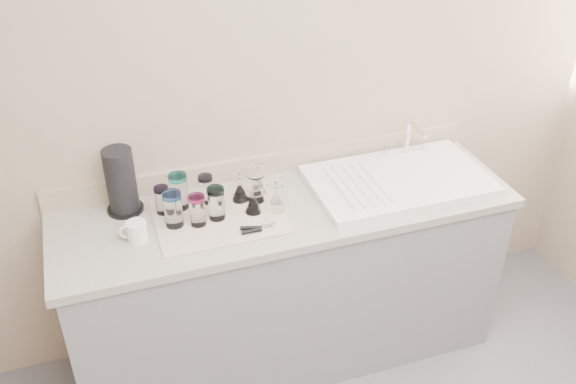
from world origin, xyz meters
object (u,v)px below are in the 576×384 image
object	(u,v)px
tumbler_lavender	(216,203)
can_opener	(258,229)
paper_towel_roll	(121,182)
tumbler_purple	(206,189)
goblet_back_right	(258,184)
tumbler_magenta	(173,209)
tumbler_blue	(197,210)
tumbler_teal	(162,200)
goblet_extra	(256,191)
sink_unit	(399,180)
goblet_front_right	(276,200)
goblet_back_left	(240,191)
white_mug	(136,231)
goblet_front_left	(253,203)
tumbler_cyan	(179,191)

from	to	relation	value
tumbler_lavender	can_opener	distance (m)	0.21
paper_towel_roll	tumbler_purple	bearing A→B (deg)	-9.83
goblet_back_right	paper_towel_roll	world-z (taller)	paper_towel_roll
tumbler_magenta	tumbler_blue	distance (m)	0.10
tumbler_teal	goblet_extra	bearing A→B (deg)	-5.41
sink_unit	tumbler_teal	distance (m)	1.09
goblet_front_right	tumbler_lavender	bearing A→B (deg)	175.35
tumbler_teal	tumbler_blue	distance (m)	0.18
sink_unit	can_opener	bearing A→B (deg)	-167.85
goblet_back_left	white_mug	size ratio (longest dim) A/B	1.09
goblet_back_right	goblet_front_left	world-z (taller)	goblet_back_right
goblet_back_left	goblet_front_right	size ratio (longest dim) A/B	0.95
sink_unit	tumbler_blue	distance (m)	0.96
tumbler_magenta	goblet_back_right	distance (m)	0.43
tumbler_purple	goblet_back_right	world-z (taller)	goblet_back_right
goblet_front_right	goblet_extra	size ratio (longest dim) A/B	1.06
tumbler_lavender	tumbler_purple	bearing A→B (deg)	95.87
tumbler_teal	tumbler_magenta	distance (m)	0.11
tumbler_teal	goblet_back_right	bearing A→B (deg)	2.50
tumbler_magenta	goblet_front_left	xyz separation A→B (m)	(0.34, -0.01, -0.04)
goblet_extra	white_mug	bearing A→B (deg)	-168.11
goblet_front_right	can_opener	xyz separation A→B (m)	(-0.12, -0.12, -0.04)
goblet_extra	goblet_front_left	bearing A→B (deg)	-114.32
tumbler_purple	goblet_front_left	world-z (taller)	tumbler_purple
tumbler_purple	can_opener	distance (m)	0.33
goblet_front_right	white_mug	xyz separation A→B (m)	(-0.60, -0.02, -0.01)
goblet_back_right	can_opener	distance (m)	0.30
tumbler_blue	goblet_back_left	bearing A→B (deg)	29.84
goblet_back_right	goblet_front_right	xyz separation A→B (m)	(0.03, -0.16, 0.00)
tumbler_lavender	goblet_back_left	size ratio (longest dim) A/B	1.09
goblet_front_left	can_opener	bearing A→B (deg)	-98.57
sink_unit	paper_towel_roll	world-z (taller)	paper_towel_roll
goblet_back_right	goblet_front_right	world-z (taller)	goblet_front_right
tumbler_magenta	goblet_front_right	xyz separation A→B (m)	(0.44, -0.03, -0.03)
tumbler_magenta	goblet_back_left	world-z (taller)	tumbler_magenta
can_opener	white_mug	bearing A→B (deg)	167.30
goblet_back_right	white_mug	world-z (taller)	goblet_back_right
tumbler_lavender	white_mug	xyz separation A→B (m)	(-0.34, -0.04, -0.04)
tumbler_cyan	can_opener	distance (m)	0.39
goblet_front_right	white_mug	size ratio (longest dim) A/B	1.15
white_mug	tumbler_magenta	bearing A→B (deg)	14.91
tumbler_purple	goblet_back_right	bearing A→B (deg)	-0.49
goblet_front_left	white_mug	bearing A→B (deg)	-176.56
goblet_extra	goblet_front_right	bearing A→B (deg)	-58.89
tumbler_blue	goblet_back_right	size ratio (longest dim) A/B	1.04
goblet_front_left	goblet_front_right	size ratio (longest dim) A/B	0.91
sink_unit	goblet_back_right	size ratio (longest dim) A/B	6.15
tumbler_teal	tumbler_magenta	xyz separation A→B (m)	(0.03, -0.11, 0.02)
tumbler_cyan	goblet_front_right	size ratio (longest dim) A/B	1.15
tumbler_teal	paper_towel_roll	bearing A→B (deg)	152.06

